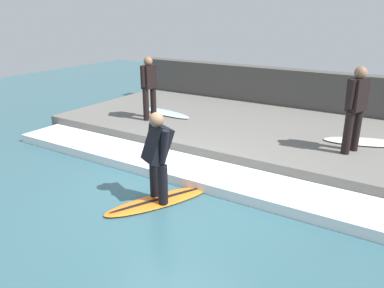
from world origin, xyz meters
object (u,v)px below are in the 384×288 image
object	(u,v)px
surfboard_riding	(159,201)
surfer_waiting_far	(356,105)
surfer_riding	(158,153)
surfer_waiting_near	(149,85)
surfboard_waiting_far	(366,142)
surfboard_waiting_near	(166,113)

from	to	relation	value
surfboard_riding	surfer_waiting_far	bearing A→B (deg)	-36.82
surfer_riding	surfer_waiting_far	distance (m)	4.02
surfer_waiting_near	surfer_waiting_far	size ratio (longest dim) A/B	0.94
surfer_waiting_near	surfer_riding	bearing A→B (deg)	-139.77
surfboard_riding	surfer_waiting_near	world-z (taller)	surfer_waiting_near
surfer_riding	surfboard_waiting_far	world-z (taller)	surfer_riding
surfer_waiting_near	surfboard_waiting_near	world-z (taller)	surfer_waiting_near
surfer_riding	surfer_waiting_far	size ratio (longest dim) A/B	0.88
surfboard_waiting_far	surfboard_waiting_near	bearing A→B (deg)	93.59
surfboard_riding	surfer_waiting_near	size ratio (longest dim) A/B	1.21
surfer_riding	surfboard_waiting_near	distance (m)	4.43
surfboard_waiting_near	surfboard_waiting_far	bearing A→B (deg)	-86.41
surfboard_waiting_near	surfer_waiting_far	world-z (taller)	surfer_waiting_far
surfer_waiting_near	surfer_waiting_far	xyz separation A→B (m)	(0.22, -4.92, 0.05)
surfboard_riding	surfer_waiting_near	distance (m)	4.10
surfboard_riding	surfer_waiting_near	xyz separation A→B (m)	(2.98, 2.52, 1.25)
surfer_riding	surfboard_waiting_far	size ratio (longest dim) A/B	0.83
surfboard_riding	surfboard_waiting_near	xyz separation A→B (m)	(3.62, 2.49, 0.37)
surfer_waiting_far	surfboard_waiting_far	bearing A→B (deg)	-15.00
surfer_waiting_far	surfboard_waiting_near	bearing A→B (deg)	85.03
surfer_waiting_far	surfer_waiting_near	bearing A→B (deg)	92.53
surfer_waiting_near	surfboard_waiting_near	size ratio (longest dim) A/B	0.90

